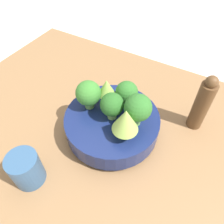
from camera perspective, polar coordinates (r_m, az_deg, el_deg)
name	(u,v)px	position (r m, az deg, el deg)	size (l,w,h in m)	color
ground_plane	(121,135)	(0.69, 2.48, -6.06)	(6.00, 6.00, 0.00)	silver
table	(122,132)	(0.67, 2.53, -5.18)	(1.17, 0.74, 0.04)	olive
bowl	(112,124)	(0.62, 0.00, -3.05)	(0.26, 0.26, 0.07)	navy
broccoli_floret_center	(112,105)	(0.56, 0.00, 1.80)	(0.06, 0.06, 0.08)	#7AB256
broccoli_floret_right	(138,108)	(0.54, 6.80, 0.99)	(0.07, 0.07, 0.10)	#609347
broccoli_floret_back	(127,93)	(0.60, 3.84, 5.08)	(0.06, 0.06, 0.07)	#609347
romanesco_piece_far	(107,90)	(0.59, -1.40, 5.75)	(0.05, 0.05, 0.08)	#7AB256
romanesco_piece_near	(125,121)	(0.51, 3.55, -2.31)	(0.06, 0.06, 0.10)	#609347
broccoli_floret_left	(88,94)	(0.59, -6.18, 4.78)	(0.07, 0.07, 0.09)	#6BA34C
cup	(26,169)	(0.57, -21.51, -13.70)	(0.07, 0.07, 0.09)	#33567F
pepper_mill	(202,104)	(0.65, 22.45, 1.92)	(0.04, 0.04, 0.18)	brown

